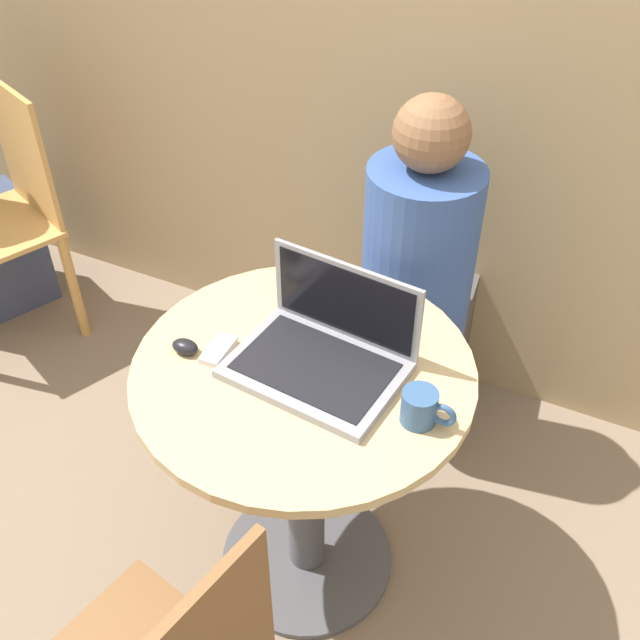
# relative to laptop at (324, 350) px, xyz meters

# --- Properties ---
(ground_plane) EXTENTS (12.00, 12.00, 0.00)m
(ground_plane) POSITION_rel_laptop_xyz_m (-0.04, -0.03, -0.79)
(ground_plane) COLOR #7F6B56
(round_table) EXTENTS (0.76, 0.76, 0.75)m
(round_table) POSITION_rel_laptop_xyz_m (-0.04, -0.03, -0.28)
(round_table) COLOR #4C4C51
(round_table) RESTS_ON ground_plane
(laptop) EXTENTS (0.38, 0.29, 0.21)m
(laptop) POSITION_rel_laptop_xyz_m (0.00, 0.00, 0.00)
(laptop) COLOR gray
(laptop) RESTS_ON round_table
(cell_phone) EXTENTS (0.05, 0.10, 0.02)m
(cell_phone) POSITION_rel_laptop_xyz_m (-0.22, -0.07, -0.03)
(cell_phone) COLOR silver
(cell_phone) RESTS_ON round_table
(computer_mouse) EXTENTS (0.06, 0.04, 0.03)m
(computer_mouse) POSITION_rel_laptop_xyz_m (-0.29, -0.10, -0.02)
(computer_mouse) COLOR black
(computer_mouse) RESTS_ON round_table
(coffee_cup) EXTENTS (0.11, 0.07, 0.08)m
(coffee_cup) POSITION_rel_laptop_xyz_m (0.25, -0.07, -0.00)
(coffee_cup) COLOR #335684
(coffee_cup) RESTS_ON round_table
(person_seated) EXTENTS (0.34, 0.50, 1.15)m
(person_seated) POSITION_rel_laptop_xyz_m (0.01, 0.62, -0.31)
(person_seated) COLOR #4C4742
(person_seated) RESTS_ON ground_plane
(chair_background) EXTENTS (0.52, 0.52, 0.92)m
(chair_background) POSITION_rel_laptop_xyz_m (-1.44, 0.44, -0.32)
(chair_background) COLOR tan
(chair_background) RESTS_ON ground_plane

